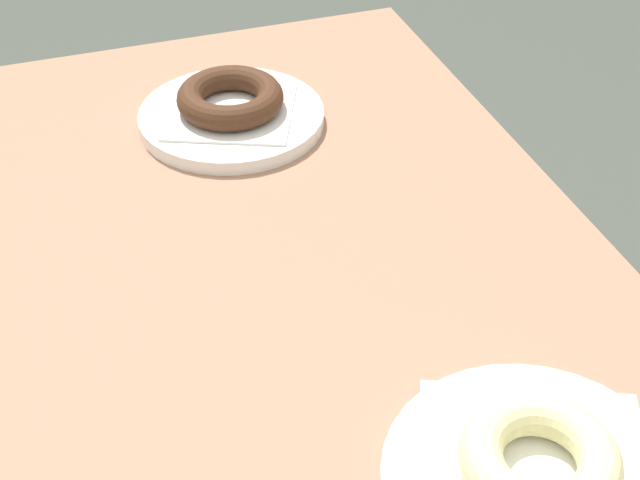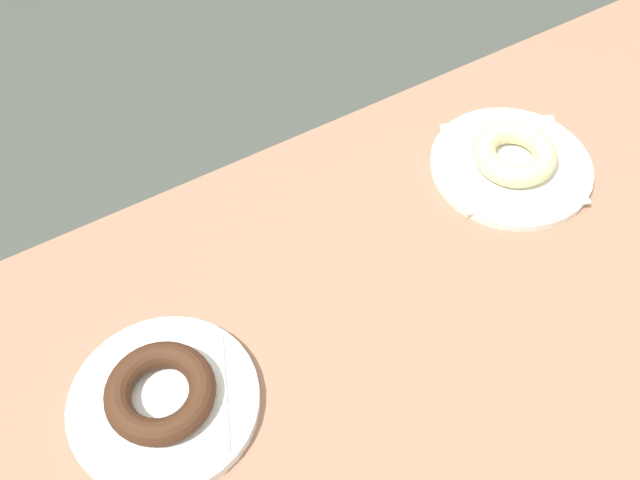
{
  "view_description": "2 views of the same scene",
  "coord_description": "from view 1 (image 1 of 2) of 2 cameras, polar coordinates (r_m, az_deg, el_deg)",
  "views": [
    {
      "loc": [
        -0.46,
        0.07,
        1.27
      ],
      "look_at": [
        0.13,
        -0.13,
        0.77
      ],
      "focal_mm": 52.96,
      "sensor_mm": 36.0,
      "label": 1
    },
    {
      "loc": [
        0.44,
        0.24,
        1.46
      ],
      "look_at": [
        0.18,
        -0.2,
        0.78
      ],
      "focal_mm": 41.1,
      "sensor_mm": 36.0,
      "label": 2
    }
  ],
  "objects": [
    {
      "name": "napkin_sugar_ring",
      "position": [
        0.69,
        12.94,
        -13.68
      ],
      "size": [
        0.21,
        0.21,
        0.0
      ],
      "primitive_type": "cube",
      "rotation": [
        0.0,
        0.0,
        -0.42
      ],
      "color": "white",
      "rests_on": "plate_sugar_ring"
    },
    {
      "name": "donut_chocolate_ring",
      "position": [
        1.03,
        -5.45,
        8.56
      ],
      "size": [
        0.12,
        0.12,
        0.03
      ],
      "primitive_type": "torus",
      "color": "#402415",
      "rests_on": "napkin_chocolate_ring"
    },
    {
      "name": "napkin_chocolate_ring",
      "position": [
        1.04,
        -5.4,
        7.81
      ],
      "size": [
        0.17,
        0.17,
        0.0
      ],
      "primitive_type": "cube",
      "rotation": [
        0.0,
        0.0,
        -0.4
      ],
      "color": "white",
      "rests_on": "plate_chocolate_ring"
    },
    {
      "name": "donut_sugar_ring",
      "position": [
        0.67,
        13.15,
        -12.8
      ],
      "size": [
        0.11,
        0.11,
        0.03
      ],
      "primitive_type": "torus",
      "color": "beige",
      "rests_on": "napkin_sugar_ring"
    },
    {
      "name": "plate_chocolate_ring",
      "position": [
        1.04,
        -5.37,
        7.38
      ],
      "size": [
        0.2,
        0.2,
        0.02
      ],
      "primitive_type": "cylinder",
      "color": "white",
      "rests_on": "table"
    }
  ]
}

